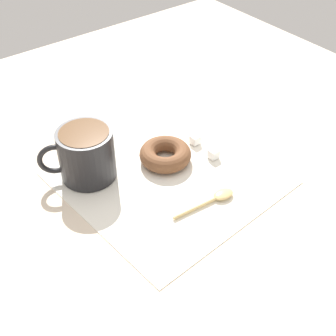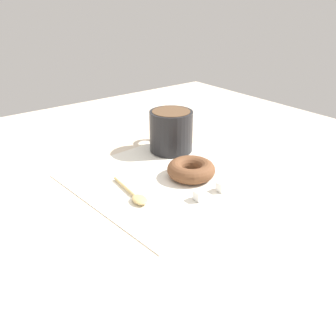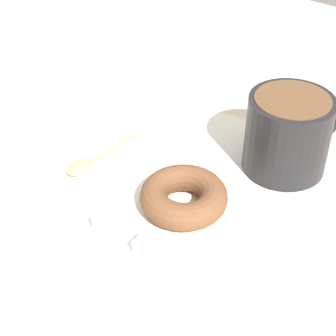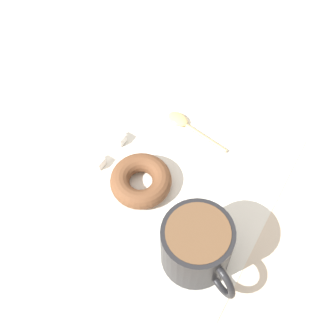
{
  "view_description": "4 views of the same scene",
  "coord_description": "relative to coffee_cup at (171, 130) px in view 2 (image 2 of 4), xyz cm",
  "views": [
    {
      "loc": [
        -46.71,
        37.99,
        53.46
      ],
      "look_at": [
        0.8,
        1.29,
        2.3
      ],
      "focal_mm": 50.0,
      "sensor_mm": 36.0,
      "label": 1
    },
    {
      "loc": [
        -37.99,
        -48.91,
        32.91
      ],
      "look_at": [
        0.8,
        1.29,
        2.3
      ],
      "focal_mm": 40.0,
      "sensor_mm": 36.0,
      "label": 2
    },
    {
      "loc": [
        29.51,
        -37.22,
        40.14
      ],
      "look_at": [
        0.8,
        1.29,
        2.3
      ],
      "focal_mm": 60.0,
      "sensor_mm": 36.0,
      "label": 3
    },
    {
      "loc": [
        29.67,
        20.49,
        62.76
      ],
      "look_at": [
        0.8,
        1.29,
        2.3
      ],
      "focal_mm": 50.0,
      "sensor_mm": 36.0,
      "label": 4
    }
  ],
  "objects": [
    {
      "name": "spoon",
      "position": [
        -18.07,
        -13.33,
        -4.22
      ],
      "size": [
        2.72,
        11.58,
        0.9
      ],
      "color": "#D8B772",
      "rests_on": "napkin"
    },
    {
      "name": "donut",
      "position": [
        -5.12,
        -12.8,
        -3.17
      ],
      "size": [
        9.2,
        9.2,
        2.92
      ],
      "primitive_type": "torus",
      "color": "brown",
      "rests_on": "napkin"
    },
    {
      "name": "ground_plane",
      "position": [
        -9.69,
        -11.77,
        -5.92
      ],
      "size": [
        120.0,
        120.0,
        2.0
      ],
      "primitive_type": "cube",
      "color": "beige"
    },
    {
      "name": "napkin",
      "position": [
        -8.9,
        -10.48,
        -4.77
      ],
      "size": [
        34.83,
        34.83,
        0.3
      ],
      "primitive_type": "cube",
      "rotation": [
        0.0,
        0.0,
        0.08
      ],
      "color": "white",
      "rests_on": "ground_plane"
    },
    {
      "name": "coffee_cup",
      "position": [
        0.0,
        0.0,
        0.0
      ],
      "size": [
        9.41,
        12.35,
        8.95
      ],
      "color": "black",
      "rests_on": "napkin"
    },
    {
      "name": "sugar_cube",
      "position": [
        -10.16,
        -20.21,
        -3.81
      ],
      "size": [
        1.63,
        1.63,
        1.63
      ],
      "primitive_type": "cube",
      "color": "white",
      "rests_on": "napkin"
    },
    {
      "name": "sugar_cube_extra",
      "position": [
        -4.42,
        -20.32,
        -3.82
      ],
      "size": [
        1.6,
        1.6,
        1.6
      ],
      "primitive_type": "cube",
      "color": "white",
      "rests_on": "napkin"
    }
  ]
}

